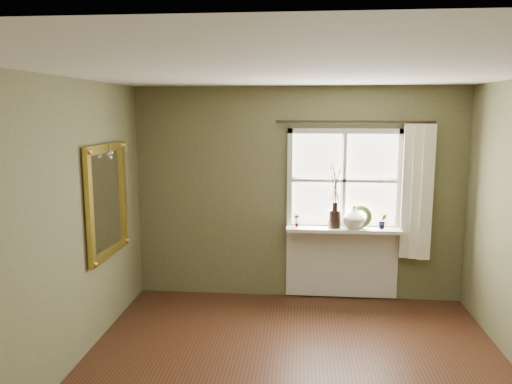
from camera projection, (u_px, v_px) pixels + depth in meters
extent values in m
plane|color=silver|center=(298.00, 71.00, 3.67)|extent=(4.50, 4.50, 0.00)
cube|color=brown|center=(298.00, 193.00, 6.14)|extent=(4.00, 0.10, 2.60)
cube|color=brown|center=(44.00, 236.00, 4.06)|extent=(0.10, 4.50, 2.60)
cube|color=silver|center=(343.00, 228.00, 6.08)|extent=(1.36, 0.06, 0.06)
cube|color=silver|center=(345.00, 131.00, 5.89)|extent=(1.36, 0.06, 0.06)
cube|color=silver|center=(290.00, 180.00, 6.04)|extent=(0.06, 0.06, 1.24)
cube|color=silver|center=(399.00, 181.00, 5.92)|extent=(0.06, 0.06, 1.24)
cube|color=silver|center=(344.00, 181.00, 5.98)|extent=(1.24, 0.05, 0.04)
cube|color=silver|center=(344.00, 181.00, 5.98)|extent=(0.04, 0.05, 1.12)
cube|color=white|center=(317.00, 156.00, 5.99)|extent=(0.59, 0.01, 0.53)
cube|color=white|center=(372.00, 156.00, 5.93)|extent=(0.59, 0.01, 0.53)
cube|color=white|center=(316.00, 204.00, 6.08)|extent=(0.59, 0.01, 0.53)
cube|color=white|center=(370.00, 205.00, 6.03)|extent=(0.59, 0.01, 0.53)
cube|color=silver|center=(343.00, 229.00, 5.98)|extent=(1.36, 0.26, 0.04)
cube|color=silver|center=(341.00, 262.00, 6.16)|extent=(1.36, 0.04, 0.88)
cylinder|color=black|center=(335.00, 219.00, 5.97)|extent=(0.17, 0.17, 0.22)
imported|color=silver|center=(354.00, 217.00, 5.94)|extent=(0.30, 0.30, 0.27)
torus|color=#394B21|center=(360.00, 219.00, 5.98)|extent=(0.30, 0.21, 0.28)
imported|color=#394B21|center=(297.00, 221.00, 6.01)|extent=(0.10, 0.08, 0.16)
imported|color=#394B21|center=(383.00, 221.00, 5.92)|extent=(0.11, 0.09, 0.18)
cube|color=#EDE7CD|center=(417.00, 192.00, 5.84)|extent=(0.36, 0.12, 1.59)
cylinder|color=black|center=(355.00, 122.00, 5.81)|extent=(1.84, 0.03, 0.03)
cube|color=white|center=(107.00, 201.00, 5.17)|extent=(0.02, 0.82, 1.01)
cube|color=#AD8E33|center=(105.00, 148.00, 5.08)|extent=(0.05, 0.99, 0.09)
cube|color=#AD8E33|center=(110.00, 251.00, 5.26)|extent=(0.05, 0.99, 0.09)
cube|color=#AD8E33|center=(89.00, 209.00, 4.73)|extent=(0.05, 0.09, 1.01)
cube|color=#AD8E33|center=(123.00, 193.00, 5.61)|extent=(0.05, 0.09, 1.01)
sphere|color=silver|center=(109.00, 154.00, 5.06)|extent=(0.04, 0.04, 0.04)
sphere|color=silver|center=(110.00, 158.00, 5.09)|extent=(0.04, 0.04, 0.04)
sphere|color=silver|center=(111.00, 152.00, 5.11)|extent=(0.04, 0.04, 0.04)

